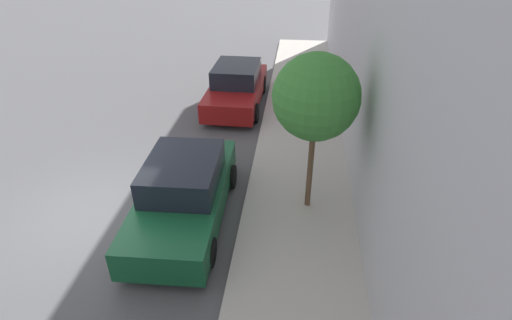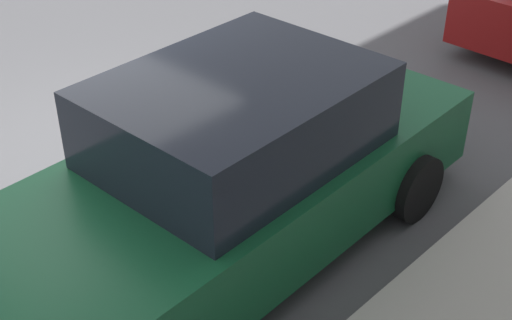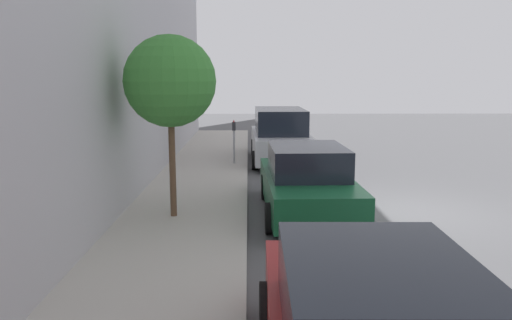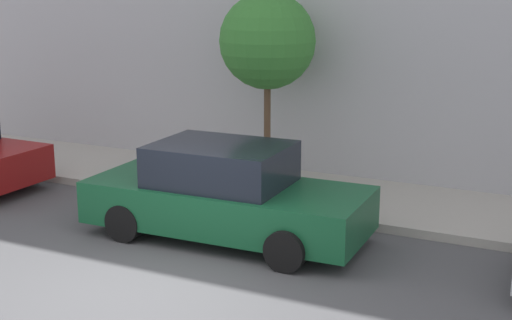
% 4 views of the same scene
% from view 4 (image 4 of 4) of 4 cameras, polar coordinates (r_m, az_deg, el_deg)
% --- Properties ---
extents(ground_plane, '(60.00, 60.00, 0.00)m').
position_cam_4_polar(ground_plane, '(9.82, -8.05, -10.19)').
color(ground_plane, '#515154').
extents(sidewalk, '(2.66, 32.00, 0.15)m').
position_cam_4_polar(sidewalk, '(13.79, 3.19, -2.59)').
color(sidewalk, '#B2ADA3').
rests_on(sidewalk, ground_plane).
extents(parked_sedan_second, '(1.92, 4.55, 1.54)m').
position_cam_4_polar(parked_sedan_second, '(11.37, -2.46, -2.77)').
color(parked_sedan_second, '#14512D').
rests_on(parked_sedan_second, ground_plane).
extents(street_tree, '(1.85, 1.85, 3.71)m').
position_cam_4_polar(street_tree, '(13.75, 0.93, 9.47)').
color(street_tree, brown).
rests_on(street_tree, sidewalk).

